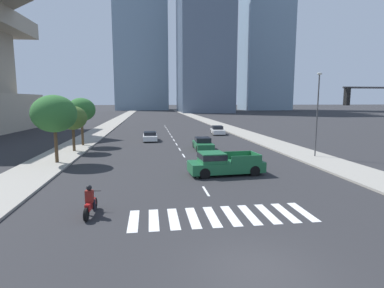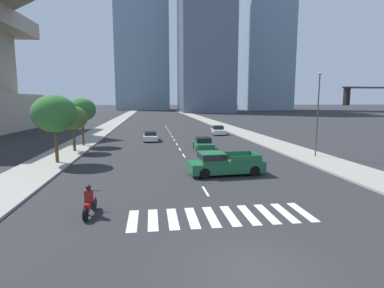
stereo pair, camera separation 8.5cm
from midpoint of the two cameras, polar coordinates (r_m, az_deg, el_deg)
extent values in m
plane|color=#28282B|center=(10.62, 11.68, -22.30)|extent=(800.00, 800.00, 0.00)
cube|color=gray|center=(41.79, 13.37, 0.63)|extent=(4.00, 260.00, 0.15)
cube|color=gray|center=(39.92, -20.50, 0.00)|extent=(4.00, 260.00, 0.15)
cube|color=silver|center=(14.35, -11.06, -13.91)|extent=(0.45, 2.58, 0.01)
cube|color=silver|center=(14.32, -7.35, -13.86)|extent=(0.45, 2.58, 0.01)
cube|color=silver|center=(14.36, -3.65, -13.76)|extent=(0.45, 2.58, 0.01)
cube|color=silver|center=(14.44, 0.01, -13.60)|extent=(0.45, 2.58, 0.01)
cube|color=silver|center=(14.59, 3.61, -13.40)|extent=(0.45, 2.58, 0.01)
cube|color=silver|center=(14.78, 7.12, -13.15)|extent=(0.45, 2.58, 0.01)
cube|color=silver|center=(15.03, 10.52, -12.86)|extent=(0.45, 2.58, 0.01)
cube|color=silver|center=(15.33, 13.80, -12.54)|extent=(0.45, 2.58, 0.01)
cube|color=silver|center=(15.67, 16.93, -12.19)|extent=(0.45, 2.58, 0.01)
cube|color=silver|center=(16.06, 19.91, -11.83)|extent=(0.45, 2.58, 0.01)
cube|color=silver|center=(18.38, 2.48, -8.81)|extent=(0.14, 2.00, 0.01)
cube|color=silver|center=(22.18, 0.61, -5.84)|extent=(0.14, 2.00, 0.01)
cube|color=silver|center=(26.05, -0.70, -3.74)|extent=(0.14, 2.00, 0.01)
cube|color=silver|center=(29.95, -1.67, -2.18)|extent=(0.14, 2.00, 0.01)
cube|color=silver|center=(33.87, -2.41, -0.99)|extent=(0.14, 2.00, 0.01)
cube|color=silver|center=(37.81, -3.00, -0.04)|extent=(0.14, 2.00, 0.01)
cube|color=silver|center=(41.76, -3.47, 0.73)|extent=(0.14, 2.00, 0.01)
cube|color=silver|center=(45.72, -3.87, 1.37)|extent=(0.14, 2.00, 0.01)
cube|color=silver|center=(49.68, -4.20, 1.90)|extent=(0.14, 2.00, 0.01)
cube|color=silver|center=(53.65, -4.48, 2.36)|extent=(0.14, 2.00, 0.01)
cube|color=silver|center=(57.63, -4.72, 2.75)|extent=(0.14, 2.00, 0.01)
cube|color=silver|center=(61.61, -4.94, 3.09)|extent=(0.14, 2.00, 0.01)
cube|color=silver|center=(65.59, -5.12, 3.39)|extent=(0.14, 2.00, 0.01)
cylinder|color=black|center=(16.07, -17.93, -10.60)|extent=(0.17, 0.61, 0.60)
cylinder|color=black|center=(14.75, -19.37, -12.37)|extent=(0.17, 0.61, 0.60)
cube|color=maroon|center=(15.34, -18.65, -10.67)|extent=(0.31, 1.18, 0.32)
cylinder|color=#B2B2B7|center=(15.89, -18.07, -9.69)|extent=(0.09, 0.32, 0.67)
cylinder|color=black|center=(15.83, -18.08, -8.36)|extent=(0.70, 0.09, 0.04)
cube|color=maroon|center=(15.12, -18.83, -9.23)|extent=(0.38, 0.27, 0.55)
sphere|color=black|center=(15.00, -18.90, -7.75)|extent=(0.26, 0.26, 0.26)
cylinder|color=black|center=(15.40, -19.30, -10.82)|extent=(0.13, 0.13, 0.55)
cylinder|color=black|center=(15.31, -17.98, -10.88)|extent=(0.13, 0.13, 0.55)
cube|color=#1E6038|center=(22.41, 6.27, -4.19)|extent=(5.54, 2.45, 0.75)
cube|color=#1E6038|center=(21.95, 3.61, -2.48)|extent=(1.86, 2.02, 0.70)
cube|color=black|center=(21.94, 3.62, -2.27)|extent=(1.88, 2.06, 0.39)
cube|color=#1E6038|center=(21.77, 10.09, -2.89)|extent=(2.27, 0.24, 0.55)
cube|color=#1E6038|center=(23.59, 8.28, -2.00)|extent=(2.27, 0.24, 0.55)
cube|color=#1E6038|center=(23.10, 11.78, -2.30)|extent=(0.22, 1.99, 0.55)
cylinder|color=black|center=(21.08, 2.28, -5.53)|extent=(0.78, 0.31, 0.76)
cylinder|color=black|center=(22.84, 1.13, -4.46)|extent=(0.78, 0.31, 0.76)
cylinder|color=black|center=(22.25, 11.53, -4.96)|extent=(0.78, 0.31, 0.76)
cylinder|color=black|center=(23.93, 9.76, -4.00)|extent=(0.78, 0.31, 0.76)
cube|color=#1E6038|center=(33.69, 1.99, -0.22)|extent=(1.90, 4.37, 0.63)
cube|color=black|center=(33.83, 1.94, 0.80)|extent=(1.64, 1.98, 0.52)
cylinder|color=black|center=(32.42, 3.85, -0.84)|extent=(0.23, 0.64, 0.64)
cylinder|color=black|center=(32.15, 0.95, -0.90)|extent=(0.23, 0.64, 0.64)
cylinder|color=black|center=(35.29, 2.95, -0.10)|extent=(0.23, 0.64, 0.64)
cylinder|color=black|center=(35.04, 0.28, -0.15)|extent=(0.23, 0.64, 0.64)
cube|color=silver|center=(49.18, 4.76, 2.40)|extent=(2.23, 4.61, 0.65)
cube|color=black|center=(49.35, 4.73, 3.11)|extent=(1.79, 2.14, 0.53)
cylinder|color=black|center=(47.83, 5.99, 2.02)|extent=(0.27, 0.66, 0.64)
cylinder|color=black|center=(47.59, 4.00, 2.02)|extent=(0.27, 0.66, 0.64)
cylinder|color=black|center=(50.81, 5.46, 2.38)|extent=(0.27, 0.66, 0.64)
cylinder|color=black|center=(50.59, 3.59, 2.38)|extent=(0.27, 0.66, 0.64)
cube|color=silver|center=(41.41, -7.91, 1.26)|extent=(1.85, 4.34, 0.62)
cube|color=black|center=(41.13, -7.93, 1.97)|extent=(1.62, 1.96, 0.45)
cylinder|color=black|center=(42.89, -9.03, 1.27)|extent=(0.22, 0.64, 0.64)
cylinder|color=black|center=(42.90, -6.82, 1.31)|extent=(0.22, 0.64, 0.64)
cylinder|color=black|center=(39.97, -9.08, 0.77)|extent=(0.22, 0.64, 0.64)
cylinder|color=black|center=(39.98, -6.71, 0.82)|extent=(0.22, 0.64, 0.64)
cylinder|color=#333335|center=(18.67, 32.25, 8.92)|extent=(4.61, 0.10, 0.10)
cube|color=black|center=(17.41, 26.91, 7.95)|extent=(0.20, 0.28, 0.90)
sphere|color=red|center=(17.42, 26.97, 8.93)|extent=(0.18, 0.18, 0.18)
sphere|color=orange|center=(17.41, 26.91, 7.95)|extent=(0.18, 0.18, 0.18)
sphere|color=green|center=(17.41, 26.84, 6.96)|extent=(0.18, 0.18, 0.18)
cylinder|color=#3F3F42|center=(30.72, 22.32, 4.85)|extent=(0.12, 0.12, 7.56)
ellipsoid|color=beige|center=(30.79, 22.72, 12.07)|extent=(0.50, 0.24, 0.20)
cylinder|color=#4C3823|center=(28.21, -24.18, -0.49)|extent=(0.28, 0.28, 2.66)
ellipsoid|color=#2D662D|center=(27.96, -24.51, 5.19)|extent=(3.66, 3.66, 3.11)
cylinder|color=#4C3823|center=(34.04, -21.35, 0.71)|extent=(0.28, 0.28, 2.29)
ellipsoid|color=#426028|center=(33.85, -21.55, 4.58)|extent=(2.90, 2.90, 2.46)
cylinder|color=#4C3823|center=(38.15, -19.91, 1.97)|extent=(0.28, 0.28, 2.89)
ellipsoid|color=#2D662D|center=(37.98, -20.10, 6.06)|extent=(3.21, 3.21, 2.73)
cube|color=#7A93A8|center=(194.02, -9.68, 24.59)|extent=(29.67, 27.02, 121.58)
cube|color=slate|center=(147.93, 2.26, 19.91)|extent=(23.17, 29.23, 71.29)
camera|label=1|loc=(0.04, -90.10, -0.01)|focal=28.46mm
camera|label=2|loc=(0.04, 89.90, 0.01)|focal=28.46mm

